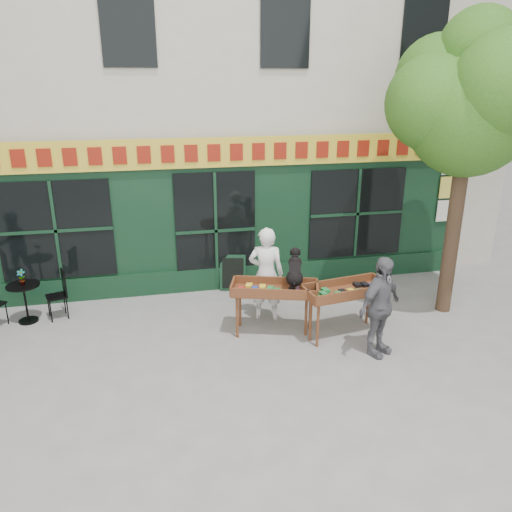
% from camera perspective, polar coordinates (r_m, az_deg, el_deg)
% --- Properties ---
extents(ground, '(80.00, 80.00, 0.00)m').
position_cam_1_polar(ground, '(9.07, -2.34, -9.40)').
color(ground, slate).
rests_on(ground, ground).
extents(building, '(14.00, 7.26, 10.00)m').
position_cam_1_polar(building, '(13.89, -7.29, 21.76)').
color(building, beige).
rests_on(building, ground).
extents(street_tree, '(3.05, 2.90, 5.60)m').
position_cam_1_polar(street_tree, '(9.97, 23.40, 16.40)').
color(street_tree, '#382619').
rests_on(street_tree, ground).
extents(book_cart_center, '(1.62, 1.03, 0.99)m').
position_cam_1_polar(book_cart_center, '(8.90, 2.13, -4.09)').
color(book_cart_center, brown).
rests_on(book_cart_center, ground).
extents(dog, '(0.50, 0.67, 0.60)m').
position_cam_1_polar(dog, '(8.77, 4.46, -1.21)').
color(dog, black).
rests_on(dog, book_cart_center).
extents(woman, '(0.76, 0.61, 1.83)m').
position_cam_1_polar(woman, '(9.45, 1.16, -2.05)').
color(woman, white).
rests_on(woman, ground).
extents(book_cart_right, '(1.58, 0.86, 0.99)m').
position_cam_1_polar(book_cart_right, '(8.99, 10.17, -4.16)').
color(book_cart_right, brown).
rests_on(book_cart_right, ground).
extents(man_right, '(1.09, 0.86, 1.73)m').
position_cam_1_polar(man_right, '(8.47, 13.97, -5.65)').
color(man_right, '#59595E').
rests_on(man_right, ground).
extents(bistro_table, '(0.60, 0.60, 0.76)m').
position_cam_1_polar(bistro_table, '(10.39, -24.94, -4.11)').
color(bistro_table, black).
rests_on(bistro_table, ground).
extents(bistro_chair_right, '(0.46, 0.45, 0.95)m').
position_cam_1_polar(bistro_chair_right, '(10.32, -21.44, -3.68)').
color(bistro_chair_right, black).
rests_on(bistro_chair_right, ground).
extents(potted_plant, '(0.18, 0.14, 0.30)m').
position_cam_1_polar(potted_plant, '(10.26, -25.23, -2.20)').
color(potted_plant, gray).
rests_on(potted_plant, bistro_table).
extents(chalkboard, '(0.59, 0.31, 0.79)m').
position_cam_1_polar(chalkboard, '(10.91, -2.66, -1.95)').
color(chalkboard, black).
rests_on(chalkboard, ground).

